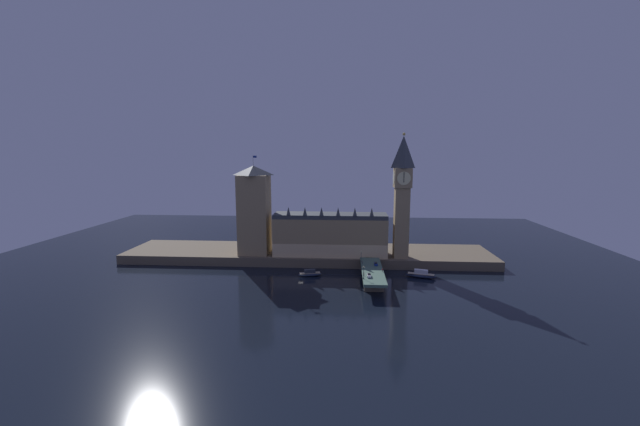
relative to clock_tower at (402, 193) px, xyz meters
name	(u,v)px	position (x,y,z in m)	size (l,w,h in m)	color
ground_plane	(301,278)	(-54.40, -25.51, -42.45)	(400.00, 400.00, 0.00)	black
embankment	(308,254)	(-54.40, 13.49, -39.80)	(220.00, 42.00, 5.31)	brown
parliament_hall	(330,234)	(-40.26, 3.71, -25.06)	(65.35, 17.82, 29.03)	#9E845B
clock_tower	(402,193)	(0.00, 0.00, 0.00)	(9.97, 10.08, 70.05)	#9E845B
victoria_tower	(254,210)	(-85.06, 4.53, -11.15)	(17.43, 17.43, 57.79)	#9E845B
bridge	(372,274)	(-17.81, -30.51, -37.73)	(10.60, 46.00, 6.81)	#476656
car_northbound_trail	(369,275)	(-20.14, -42.14, -34.93)	(1.86, 4.66, 1.53)	white
car_southbound_trail	(376,264)	(-15.48, -22.10, -35.02)	(1.87, 4.66, 1.34)	navy
pedestrian_near_rail	(364,274)	(-22.48, -40.98, -34.70)	(0.38, 0.38, 1.78)	black
pedestrian_mid_walk	(382,270)	(-13.15, -33.98, -34.67)	(0.38, 0.38, 1.84)	black
pedestrian_far_rail	(362,262)	(-22.48, -20.71, -34.75)	(0.38, 0.38, 1.70)	black
street_lamp_near	(364,271)	(-22.88, -45.23, -31.83)	(1.34, 0.60, 6.09)	#2D3333
street_lamp_far	(361,255)	(-22.88, -15.79, -31.87)	(1.34, 0.60, 6.02)	#2D3333
boat_upstream	(310,274)	(-49.91, -21.93, -41.11)	(12.90, 6.51, 3.68)	#1E2842
boat_downstream	(421,275)	(8.07, -20.78, -40.85)	(15.59, 7.25, 4.38)	#1E2842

